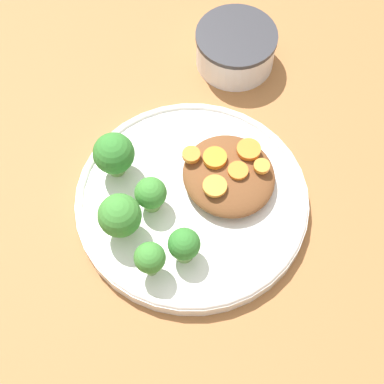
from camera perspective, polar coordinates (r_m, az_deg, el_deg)
ground_plane at (r=0.74m, az=0.00°, el=-1.19°), size 4.00×4.00×0.00m
plate at (r=0.73m, az=0.00°, el=-0.78°), size 0.26×0.26×0.02m
dip_bowl at (r=0.83m, az=3.91°, el=12.79°), size 0.10×0.10×0.05m
stew_mound at (r=0.72m, az=3.28°, el=1.48°), size 0.10×0.11×0.03m
broccoli_floret_0 at (r=0.70m, az=-3.68°, el=-0.19°), size 0.04×0.04×0.05m
broccoli_floret_1 at (r=0.67m, az=-6.33°, el=-2.35°), size 0.05×0.05×0.06m
broccoli_floret_2 at (r=0.66m, az=-3.76°, el=-5.92°), size 0.03×0.03×0.05m
broccoli_floret_3 at (r=0.67m, az=-0.71°, el=-4.75°), size 0.03×0.03×0.05m
broccoli_floret_4 at (r=0.71m, az=-6.96°, el=3.36°), size 0.05×0.05×0.06m
carrot_slice_0 at (r=0.71m, az=4.11°, el=1.91°), size 0.02×0.02×0.00m
carrot_slice_1 at (r=0.72m, az=-0.07°, el=3.34°), size 0.02×0.02×0.01m
carrot_slice_2 at (r=0.71m, az=2.05°, el=3.05°), size 0.03×0.03×0.01m
carrot_slice_3 at (r=0.70m, az=2.04°, el=0.54°), size 0.03×0.03×0.00m
carrot_slice_4 at (r=0.71m, az=6.22°, el=2.30°), size 0.02×0.02×0.01m
carrot_slice_5 at (r=0.72m, az=5.07°, el=3.79°), size 0.03×0.03×0.01m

